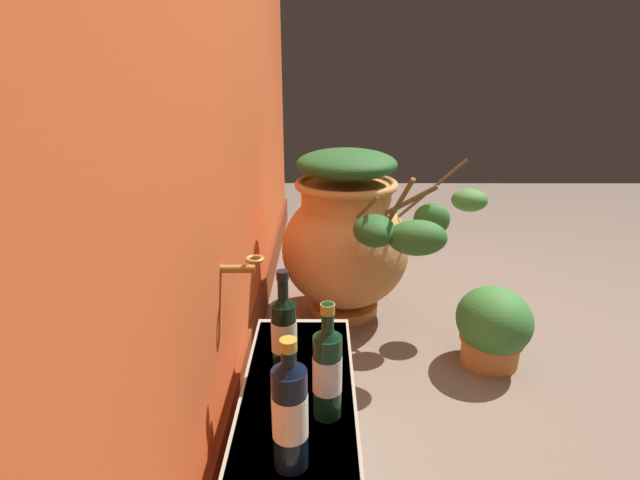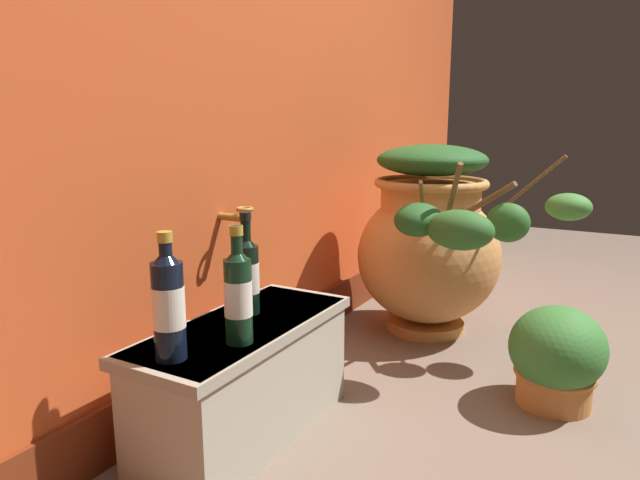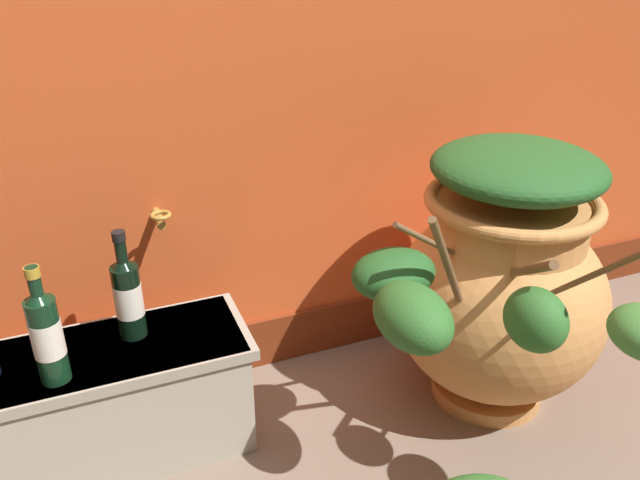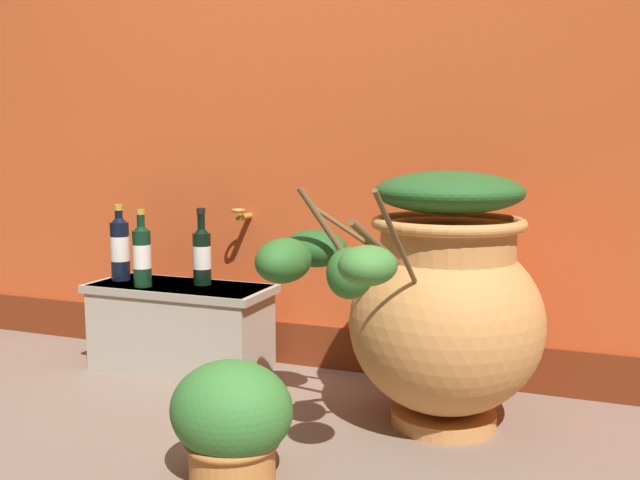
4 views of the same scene
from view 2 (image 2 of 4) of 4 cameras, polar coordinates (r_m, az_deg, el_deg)
The scene contains 8 objects.
ground_plane at distance 1.83m, azimuth 25.64°, elevation -18.31°, with size 7.00×7.00×0.00m, color #7A6656.
back_wall at distance 2.07m, azimuth -8.86°, elevation 22.98°, with size 4.40×0.33×2.60m.
terracotta_urn at distance 2.40m, azimuth 11.22°, elevation -0.09°, with size 0.82×0.92×0.80m.
stone_ledge at distance 1.65m, azimuth -7.67°, elevation -13.51°, with size 0.73×0.30×0.34m.
wine_bottle_left at distance 1.35m, azimuth -15.21°, elevation -6.10°, with size 0.08×0.08×0.31m.
wine_bottle_middle at distance 1.41m, azimuth -8.35°, elevation -5.31°, with size 0.07×0.07×0.30m.
wine_bottle_right at distance 1.63m, azimuth -7.48°, elevation -3.23°, with size 0.07×0.07×0.30m.
potted_shrub at distance 1.95m, azimuth 22.98°, elevation -10.83°, with size 0.33×0.29×0.32m.
Camera 2 is at (-1.61, -0.04, 0.88)m, focal length 31.38 mm.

